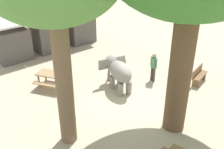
{
  "coord_description": "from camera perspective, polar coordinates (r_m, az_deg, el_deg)",
  "views": [
    {
      "loc": [
        -7.6,
        -7.29,
        6.8
      ],
      "look_at": [
        0.16,
        1.54,
        0.8
      ],
      "focal_mm": 41.24,
      "sensor_mm": 36.0,
      "label": 1
    }
  ],
  "objects": [
    {
      "name": "ground_plane",
      "position": [
        12.54,
        4.13,
        -5.88
      ],
      "size": [
        60.0,
        60.0,
        0.0
      ],
      "primitive_type": "plane",
      "color": "#BAA88C"
    },
    {
      "name": "person_handler",
      "position": [
        14.05,
        9.2,
        2.06
      ],
      "size": [
        0.32,
        0.5,
        1.62
      ],
      "rotation": [
        0.0,
        0.0,
        2.95
      ],
      "color": "#3F3833",
      "rests_on": "ground_plane"
    },
    {
      "name": "market_stall_white",
      "position": [
        17.76,
        -21.41,
        6.56
      ],
      "size": [
        2.5,
        2.5,
        2.52
      ],
      "color": "#59514C",
      "rests_on": "ground_plane"
    },
    {
      "name": "market_stall_green",
      "position": [
        19.98,
        -7.42,
        10.36
      ],
      "size": [
        2.5,
        2.5,
        2.52
      ],
      "color": "#59514C",
      "rests_on": "ground_plane"
    },
    {
      "name": "wooden_bench",
      "position": [
        14.67,
        18.67,
        -0.04
      ],
      "size": [
        1.45,
        0.69,
        0.88
      ],
      "rotation": [
        0.0,
        0.0,
        3.36
      ],
      "color": "brown",
      "rests_on": "ground_plane"
    },
    {
      "name": "feed_bucket",
      "position": [
        16.33,
        2.54,
        3.03
      ],
      "size": [
        0.36,
        0.36,
        0.32
      ],
      "primitive_type": "cylinder",
      "color": "gray",
      "rests_on": "ground_plane"
    },
    {
      "name": "market_stall_red",
      "position": [
        18.72,
        -14.04,
        8.64
      ],
      "size": [
        2.5,
        2.5,
        2.52
      ],
      "color": "#59514C",
      "rests_on": "ground_plane"
    },
    {
      "name": "elephant",
      "position": [
        13.07,
        1.38,
        0.76
      ],
      "size": [
        1.61,
        2.3,
        1.58
      ],
      "rotation": [
        0.0,
        0.0,
        1.32
      ],
      "color": "gray",
      "rests_on": "ground_plane"
    },
    {
      "name": "picnic_table_near",
      "position": [
        13.81,
        -13.23,
        -0.47
      ],
      "size": [
        2.03,
        2.03,
        0.78
      ],
      "rotation": [
        0.0,
        0.0,
        5.23
      ],
      "color": "#9E7A51",
      "rests_on": "ground_plane"
    }
  ]
}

